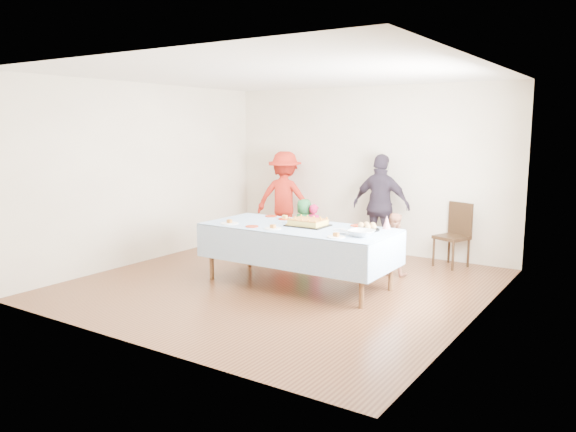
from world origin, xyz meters
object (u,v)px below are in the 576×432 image
at_px(dining_chair, 455,231).
at_px(party_table, 298,230).
at_px(birthday_cake, 308,223).
at_px(adult_left, 285,198).

bearing_deg(dining_chair, party_table, -102.11).
bearing_deg(birthday_cake, adult_left, 130.17).
xyz_separation_m(party_table, birthday_cake, (0.09, 0.09, 0.10)).
height_order(birthday_cake, dining_chair, dining_chair).
bearing_deg(dining_chair, adult_left, -158.19).
height_order(birthday_cake, adult_left, adult_left).
bearing_deg(birthday_cake, dining_chair, 57.53).
relative_size(party_table, dining_chair, 2.64).
relative_size(birthday_cake, adult_left, 0.31).
xyz_separation_m(party_table, dining_chair, (1.40, 2.14, -0.20)).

